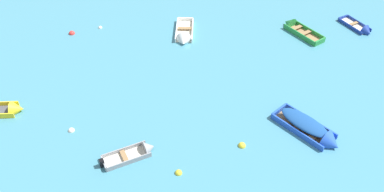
{
  "coord_description": "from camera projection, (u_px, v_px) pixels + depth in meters",
  "views": [
    {
      "loc": [
        3.95,
        0.74,
        16.52
      ],
      "look_at": [
        0.0,
        19.07,
        0.15
      ],
      "focal_mm": 38.04,
      "sensor_mm": 36.0,
      "label": 1
    }
  ],
  "objects": [
    {
      "name": "rowboat_green_midfield_left",
      "position": [
        295.0,
        28.0,
        30.8
      ],
      "size": [
        3.3,
        3.15,
        1.04
      ],
      "color": "#99754C",
      "rests_on": "ground_plane"
    },
    {
      "name": "rowboat_white_midfield_right",
      "position": [
        184.0,
        37.0,
        29.84
      ],
      "size": [
        1.79,
        3.62,
        1.14
      ],
      "color": "beige",
      "rests_on": "ground_plane"
    },
    {
      "name": "rowboat_deep_blue_center",
      "position": [
        362.0,
        30.0,
        30.67
      ],
      "size": [
        2.58,
        2.76,
        0.95
      ],
      "color": "beige",
      "rests_on": "ground_plane"
    },
    {
      "name": "rowboat_yellow_near_left",
      "position": [
        6.0,
        110.0,
        23.93
      ],
      "size": [
        3.69,
        1.93,
        0.99
      ],
      "color": "#4C4C51",
      "rests_on": "ground_plane"
    },
    {
      "name": "rowboat_blue_back_row_right",
      "position": [
        314.0,
        131.0,
        22.43
      ],
      "size": [
        4.04,
        3.38,
        1.27
      ],
      "color": "#99754C",
      "rests_on": "ground_plane"
    },
    {
      "name": "rowboat_grey_far_back",
      "position": [
        139.0,
        152.0,
        21.52
      ],
      "size": [
        2.77,
        2.42,
        0.88
      ],
      "color": "beige",
      "rests_on": "ground_plane"
    },
    {
      "name": "mooring_buoy_between_boats_left",
      "position": [
        179.0,
        173.0,
        20.63
      ],
      "size": [
        0.37,
        0.37,
        0.37
      ],
      "primitive_type": "sphere",
      "color": "yellow",
      "rests_on": "ground_plane"
    },
    {
      "name": "mooring_buoy_central",
      "position": [
        72.0,
        34.0,
        30.47
      ],
      "size": [
        0.46,
        0.46,
        0.46
      ],
      "primitive_type": "sphere",
      "color": "red",
      "rests_on": "ground_plane"
    },
    {
      "name": "mooring_buoy_midfield",
      "position": [
        100.0,
        28.0,
        31.1
      ],
      "size": [
        0.3,
        0.3,
        0.3
      ],
      "primitive_type": "sphere",
      "color": "silver",
      "rests_on": "ground_plane"
    },
    {
      "name": "mooring_buoy_trailing",
      "position": [
        242.0,
        146.0,
        22.02
      ],
      "size": [
        0.42,
        0.42,
        0.42
      ],
      "primitive_type": "sphere",
      "color": "yellow",
      "rests_on": "ground_plane"
    },
    {
      "name": "mooring_buoy_far_field",
      "position": [
        71.0,
        131.0,
        22.88
      ],
      "size": [
        0.36,
        0.36,
        0.36
      ],
      "primitive_type": "sphere",
      "color": "silver",
      "rests_on": "ground_plane"
    }
  ]
}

